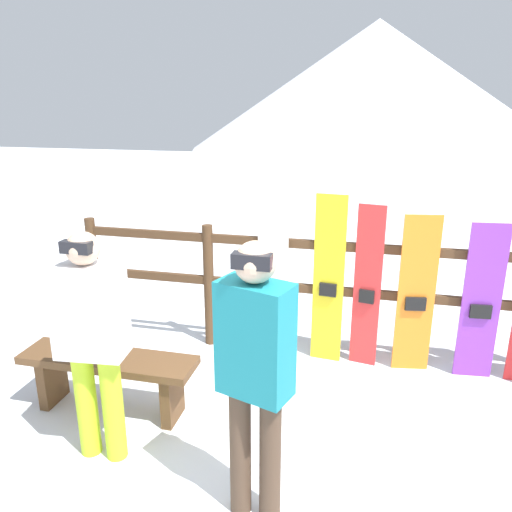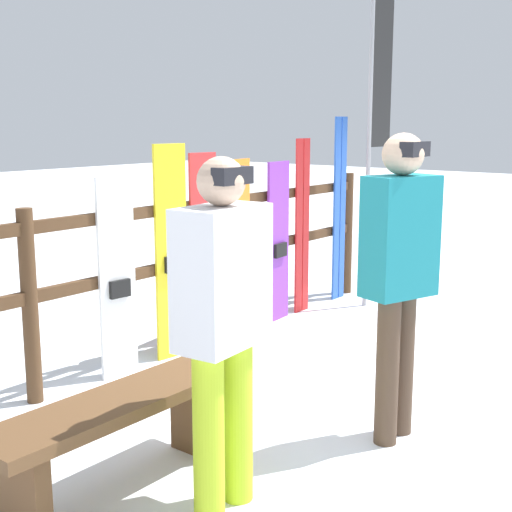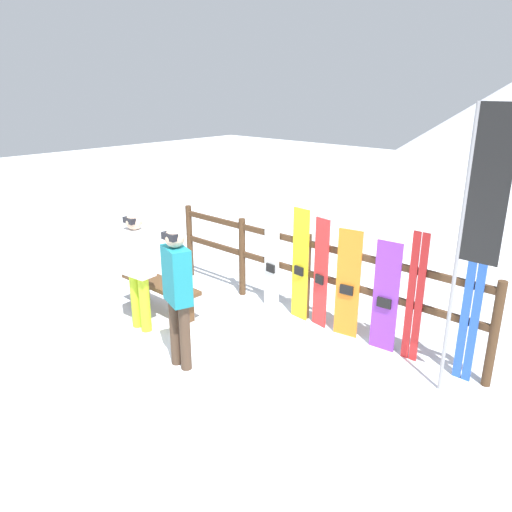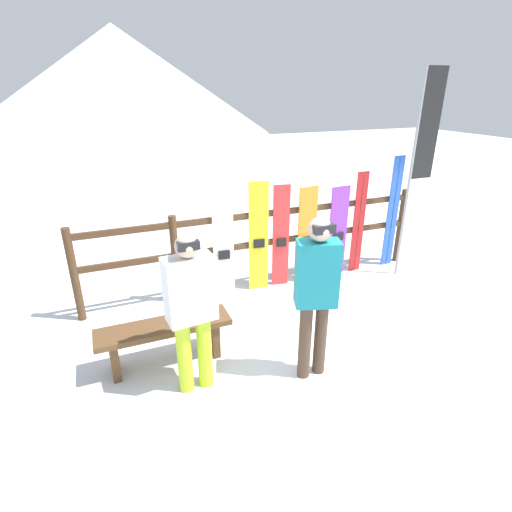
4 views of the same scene
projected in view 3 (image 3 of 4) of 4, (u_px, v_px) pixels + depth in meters
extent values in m
plane|color=white|center=(218.00, 364.00, 5.86)|extent=(40.00, 40.00, 0.00)
cylinder|color=#4C331E|center=(190.00, 241.00, 8.41)|extent=(0.10, 0.10, 1.22)
cylinder|color=#4C331E|center=(242.00, 257.00, 7.62)|extent=(0.10, 0.10, 1.22)
cylinder|color=#4C331E|center=(307.00, 277.00, 6.83)|extent=(0.10, 0.10, 1.22)
cylinder|color=#4C331E|center=(388.00, 302.00, 6.05)|extent=(0.10, 0.10, 1.22)
cylinder|color=#4C331E|center=(494.00, 335.00, 5.26)|extent=(0.10, 0.10, 1.22)
cube|color=#4C331E|center=(307.00, 273.00, 6.81)|extent=(4.93, 0.05, 0.08)
cube|color=#4C331E|center=(308.00, 243.00, 6.68)|extent=(4.93, 0.05, 0.08)
cube|color=brown|center=(160.00, 284.00, 7.05)|extent=(1.37, 0.36, 0.06)
cube|color=brown|center=(140.00, 290.00, 7.45)|extent=(0.08, 0.29, 0.41)
cube|color=brown|center=(184.00, 310.00, 6.79)|extent=(0.08, 0.29, 0.41)
cylinder|color=#B7D826|center=(136.00, 300.00, 6.67)|extent=(0.14, 0.14, 0.77)
cylinder|color=#B7D826|center=(145.00, 304.00, 6.54)|extent=(0.14, 0.14, 0.77)
cube|color=white|center=(136.00, 253.00, 6.38)|extent=(0.46, 0.28, 0.61)
sphere|color=#D8B293|center=(134.00, 222.00, 6.25)|extent=(0.21, 0.21, 0.21)
cube|color=black|center=(129.00, 221.00, 6.20)|extent=(0.19, 0.07, 0.07)
cylinder|color=#4C3828|center=(175.00, 332.00, 5.75)|extent=(0.13, 0.13, 0.81)
cylinder|color=#4C3828|center=(185.00, 337.00, 5.64)|extent=(0.13, 0.13, 0.81)
cube|color=teal|center=(177.00, 275.00, 5.46)|extent=(0.44, 0.33, 0.64)
sphere|color=#D8B293|center=(175.00, 238.00, 5.32)|extent=(0.22, 0.22, 0.22)
cube|color=black|center=(170.00, 237.00, 5.26)|extent=(0.20, 0.08, 0.08)
cube|color=white|center=(272.00, 263.00, 7.15)|extent=(0.28, 0.05, 1.37)
cube|color=black|center=(270.00, 268.00, 7.15)|extent=(0.16, 0.05, 0.12)
cube|color=yellow|center=(300.00, 265.00, 6.78)|extent=(0.28, 0.05, 1.57)
cube|color=black|center=(299.00, 271.00, 6.79)|extent=(0.16, 0.05, 0.12)
cube|color=red|center=(321.00, 274.00, 6.58)|extent=(0.24, 0.07, 1.50)
cube|color=black|center=(319.00, 279.00, 6.58)|extent=(0.14, 0.05, 0.12)
cube|color=orange|center=(348.00, 284.00, 6.32)|extent=(0.32, 0.07, 1.43)
cube|color=black|center=(346.00, 290.00, 6.32)|extent=(0.18, 0.06, 0.12)
cube|color=purple|center=(386.00, 297.00, 5.99)|extent=(0.32, 0.05, 1.39)
cube|color=black|center=(384.00, 303.00, 5.99)|extent=(0.18, 0.05, 0.12)
cube|color=red|center=(411.00, 297.00, 5.76)|extent=(0.09, 0.02, 1.58)
cube|color=red|center=(419.00, 299.00, 5.69)|extent=(0.09, 0.02, 1.58)
cube|color=blue|center=(467.00, 305.00, 5.32)|extent=(0.09, 0.02, 1.77)
cube|color=blue|center=(477.00, 307.00, 5.26)|extent=(0.09, 0.02, 1.77)
cylinder|color=#99999E|center=(457.00, 259.00, 4.90)|extent=(0.04, 0.04, 2.97)
cube|color=black|center=(490.00, 186.00, 4.53)|extent=(0.36, 0.01, 1.48)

